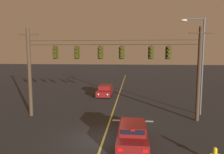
{
  "coord_description": "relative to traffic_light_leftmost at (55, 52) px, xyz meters",
  "views": [
    {
      "loc": [
        1.86,
        -13.05,
        5.62
      ],
      "look_at": [
        0.0,
        5.6,
        3.48
      ],
      "focal_mm": 33.71,
      "sensor_mm": 36.0,
      "label": 1
    }
  ],
  "objects": [
    {
      "name": "lane_centre_stripe",
      "position": [
        4.85,
        6.02,
        -5.66
      ],
      "size": [
        0.14,
        60.0,
        0.01
      ],
      "primitive_type": "cube",
      "color": "#D1C64C",
      "rests_on": "ground"
    },
    {
      "name": "car_waiting_near_lane",
      "position": [
        6.73,
        -5.08,
        -5.02
      ],
      "size": [
        1.8,
        4.33,
        1.39
      ],
      "color": "maroon",
      "rests_on": "ground"
    },
    {
      "name": "signal_span_assembly",
      "position": [
        4.85,
        0.02,
        -1.66
      ],
      "size": [
        16.26,
        0.32,
        7.72
      ],
      "color": "#423021",
      "rests_on": "ground"
    },
    {
      "name": "stop_bar_paint",
      "position": [
        6.75,
        -0.58,
        -5.66
      ],
      "size": [
        3.4,
        0.36,
        0.01
      ],
      "primitive_type": "cube",
      "color": "silver",
      "rests_on": "ground"
    },
    {
      "name": "street_lamp_corner",
      "position": [
        12.59,
        1.83,
        -0.49
      ],
      "size": [
        2.11,
        0.3,
        8.7
      ],
      "color": "#4C4F54",
      "rests_on": "ground"
    },
    {
      "name": "traffic_light_centre",
      "position": [
        3.95,
        0.0,
        0.0
      ],
      "size": [
        0.48,
        0.41,
        1.22
      ],
      "color": "black"
    },
    {
      "name": "traffic_light_far_right",
      "position": [
        9.6,
        0.0,
        0.0
      ],
      "size": [
        0.48,
        0.41,
        1.22
      ],
      "color": "black"
    },
    {
      "name": "ground_plane",
      "position": [
        4.85,
        -4.59,
        -5.66
      ],
      "size": [
        180.0,
        180.0,
        0.0
      ],
      "primitive_type": "plane",
      "color": "#28282B"
    },
    {
      "name": "traffic_light_leftmost",
      "position": [
        0.0,
        0.0,
        0.0
      ],
      "size": [
        0.48,
        0.41,
        1.22
      ],
      "color": "black"
    },
    {
      "name": "traffic_light_right_inner",
      "position": [
        5.76,
        0.0,
        0.0
      ],
      "size": [
        0.48,
        0.41,
        1.22
      ],
      "color": "black"
    },
    {
      "name": "car_oncoming_lead",
      "position": [
        3.07,
        9.62,
        -5.02
      ],
      "size": [
        1.8,
        4.42,
        1.39
      ],
      "color": "maroon",
      "rests_on": "ground"
    },
    {
      "name": "traffic_light_left_inner",
      "position": [
        1.91,
        0.0,
        0.0
      ],
      "size": [
        0.48,
        0.41,
        1.22
      ],
      "color": "black"
    },
    {
      "name": "traffic_light_rightmost",
      "position": [
        8.2,
        0.0,
        0.0
      ],
      "size": [
        0.48,
        0.41,
        1.22
      ],
      "color": "black"
    }
  ]
}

